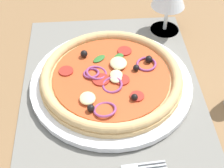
# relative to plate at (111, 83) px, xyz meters

# --- Properties ---
(ground_plane) EXTENTS (1.90, 1.40, 0.02)m
(ground_plane) POSITION_rel_plate_xyz_m (0.03, 0.00, -0.02)
(ground_plane) COLOR olive
(placemat) EXTENTS (0.48, 0.33, 0.00)m
(placemat) POSITION_rel_plate_xyz_m (0.03, 0.00, -0.01)
(placemat) COLOR slate
(placemat) RESTS_ON ground_plane
(plate) EXTENTS (0.30, 0.30, 0.01)m
(plate) POSITION_rel_plate_xyz_m (0.00, 0.00, 0.00)
(plate) COLOR white
(plate) RESTS_ON placemat
(pizza) EXTENTS (0.26, 0.26, 0.03)m
(pizza) POSITION_rel_plate_xyz_m (0.00, 0.00, 0.02)
(pizza) COLOR tan
(pizza) RESTS_ON plate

